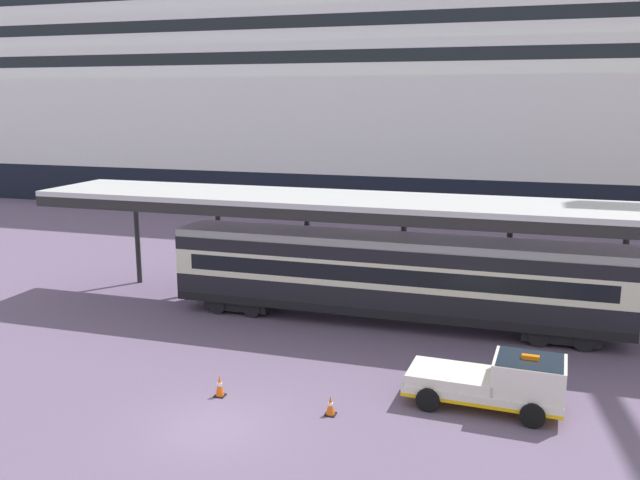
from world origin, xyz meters
The scene contains 7 objects.
ground_plane centered at (0.00, 0.00, 0.00)m, with size 400.00×400.00×0.00m, color slate.
cruise_ship centered at (12.56, 52.46, 13.54)m, with size 161.45×27.47×40.08m.
platform_canopy centered at (3.37, 12.05, 5.42)m, with size 35.04×5.22×5.73m.
train_carriage centered at (3.37, 11.58, 2.30)m, with size 20.55×2.81×4.11m.
service_truck centered at (8.56, 4.07, 0.99)m, with size 5.29×2.44×2.02m.
traffic_cone_near centered at (3.31, 1.92, 0.33)m, with size 0.36×0.36×0.66m.
traffic_cone_mid centered at (-0.79, 2.13, 0.38)m, with size 0.36×0.36×0.78m.
Camera 1 is at (9.11, -17.70, 10.22)m, focal length 37.72 mm.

